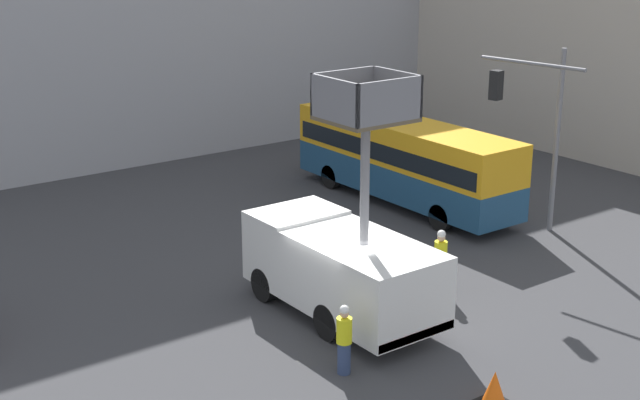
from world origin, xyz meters
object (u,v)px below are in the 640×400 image
Objects in this scene: traffic_light_pole at (537,115)px; traffic_cone_near_truck at (494,388)px; city_bus at (404,156)px; utility_truck at (342,263)px; road_worker_near_truck at (344,340)px; road_worker_directing at (440,261)px.

traffic_light_pole is 8.03× the size of traffic_cone_near_truck.
traffic_cone_near_truck is (-8.18, -12.34, -1.46)m from city_bus.
utility_truck is 10.51m from city_bus.
city_bus is (8.13, 6.65, 0.28)m from utility_truck.
traffic_cone_near_truck is at bearing 14.16° from road_worker_near_truck.
utility_truck reaches higher than road_worker_directing.
utility_truck is at bearing 126.35° from road_worker_near_truck.
city_bus is 1.61× the size of traffic_light_pole.
road_worker_directing is at bearing 95.83° from road_worker_near_truck.
road_worker_near_truck is 3.66m from traffic_cone_near_truck.
utility_truck is at bearing 137.98° from city_bus.
road_worker_near_truck is at bearing 121.18° from traffic_cone_near_truck.
traffic_cone_near_truck is at bearing -90.46° from utility_truck.
city_bus is 14.87m from traffic_cone_near_truck.
utility_truck is 0.66× the size of city_bus.
traffic_cone_near_truck is at bearing -142.85° from traffic_light_pole.
road_worker_directing is 2.41× the size of traffic_cone_near_truck.
traffic_light_pole is (8.86, 1.06, 2.76)m from utility_truck.
road_worker_directing is (3.34, -0.37, -0.60)m from utility_truck.
road_worker_near_truck is at bearing 141.27° from city_bus.
road_worker_directing is 6.33m from traffic_cone_near_truck.
road_worker_near_truck is 5.70m from road_worker_directing.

